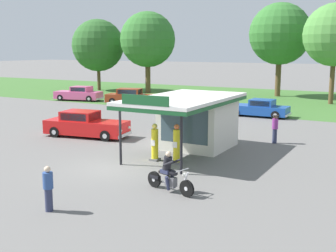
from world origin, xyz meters
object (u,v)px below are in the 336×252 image
Objects in this scene: parked_car_back_row_right at (79,94)px; parked_car_back_row_far_left at (259,109)px; gas_pump_nearside at (155,144)px; parked_car_back_row_centre at (131,97)px; gas_pump_offside at (177,146)px; bystander_chatting_near_pumps at (48,188)px; parked_car_back_row_left at (170,105)px; motorcycle_with_rider at (169,175)px; bystander_standing_back_lot at (275,128)px; featured_classic_sedan at (86,125)px.

parked_car_back_row_far_left is at bearing -4.09° from parked_car_back_row_right.
gas_pump_nearside is 22.11m from parked_car_back_row_centre.
gas_pump_offside is 7.56m from bystander_chatting_near_pumps.
parked_car_back_row_far_left is at bearing 93.50° from gas_pump_offside.
gas_pump_nearside is 1.17× the size of bystander_chatting_near_pumps.
parked_car_back_row_left reaches higher than parked_car_back_row_far_left.
motorcycle_with_rider reaches higher than parked_car_back_row_right.
bystander_chatting_near_pumps reaches higher than parked_car_back_row_left.
bystander_standing_back_lot is at bearing 67.07° from gas_pump_offside.
bystander_chatting_near_pumps reaches higher than parked_car_back_row_right.
featured_classic_sedan is 11.41m from parked_car_back_row_left.
featured_classic_sedan is at bearing -66.26° from parked_car_back_row_centre.
parked_car_back_row_far_left is 3.00× the size of bystander_standing_back_lot.
bystander_chatting_near_pumps reaches higher than parked_car_back_row_centre.
bystander_chatting_near_pumps is (0.09, -23.62, 0.18)m from parked_car_back_row_far_left.
parked_car_back_row_left is (-8.22, 14.34, -0.22)m from gas_pump_offside.
parked_car_back_row_left is 7.44m from parked_car_back_row_far_left.
gas_pump_offside is 22.85m from parked_car_back_row_centre.
motorcycle_with_rider is at bearing -61.36° from parked_car_back_row_left.
parked_car_back_row_right is (-12.76, 3.20, 0.04)m from parked_car_back_row_left.
parked_car_back_row_right is 26.16m from bystander_standing_back_lot.
parked_car_back_row_left is 1.15× the size of parked_car_back_row_far_left.
parked_car_back_row_far_left is at bearing 62.08° from featured_classic_sedan.
motorcycle_with_rider is 0.46× the size of parked_car_back_row_far_left.
featured_classic_sedan is at bearing -160.57° from bystander_standing_back_lot.
parked_car_back_row_far_left is (13.47, -1.58, -0.08)m from parked_car_back_row_centre.
gas_pump_nearside is 1.10× the size of bystander_standing_back_lot.
parked_car_back_row_centre is at bearing 173.30° from parked_car_back_row_far_left.
motorcycle_with_rider is at bearing -65.99° from gas_pump_offside.
featured_classic_sedan is at bearing 124.11° from bystander_chatting_near_pumps.
gas_pump_nearside is 1.21m from gas_pump_offside.
parked_car_back_row_left is at bearing 118.64° from motorcycle_with_rider.
featured_classic_sedan is 1.03× the size of parked_car_back_row_right.
parked_car_back_row_centre is (-6.24, 3.35, 0.06)m from parked_car_back_row_left.
parked_car_back_row_far_left is at bearing 89.21° from gas_pump_nearside.
motorcycle_with_rider is 10.60m from bystander_standing_back_lot.
bystander_chatting_near_pumps is (-2.57, -3.73, 0.16)m from motorcycle_with_rider.
gas_pump_offside is 8.49m from featured_classic_sedan.
bystander_standing_back_lot is (4.06, 6.75, 0.06)m from gas_pump_nearside.
gas_pump_nearside reaches higher than parked_car_back_row_centre.
gas_pump_offside reaches higher than parked_car_back_row_right.
parked_car_back_row_right is (-20.98, 17.54, -0.19)m from gas_pump_offside.
bystander_standing_back_lot is at bearing 58.96° from gas_pump_nearside.
gas_pump_nearside reaches higher than parked_car_back_row_far_left.
parked_car_back_row_centre reaches higher than parked_car_back_row_right.
bystander_chatting_near_pumps is at bearing -87.59° from gas_pump_nearside.
parked_car_back_row_far_left is (7.23, 1.77, -0.01)m from parked_car_back_row_left.
gas_pump_nearside is at bearing -23.47° from featured_classic_sedan.
gas_pump_nearside is at bearing 92.41° from bystander_chatting_near_pumps.
featured_classic_sedan is 16.12m from parked_car_back_row_centre.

